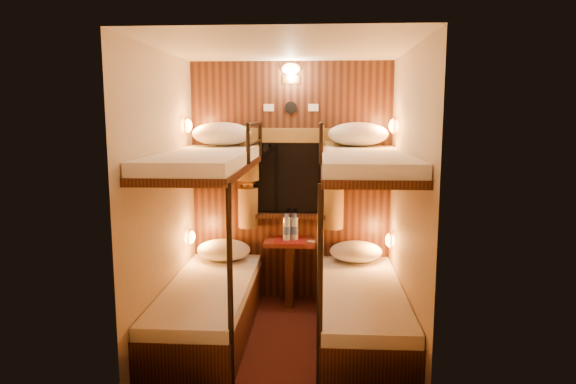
# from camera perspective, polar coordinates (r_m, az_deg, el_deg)

# --- Properties ---
(floor) EXTENTS (2.10, 2.10, 0.00)m
(floor) POSITION_cam_1_polar(r_m,az_deg,el_deg) (4.52, -0.46, -16.05)
(floor) COLOR black
(floor) RESTS_ON ground
(ceiling) EXTENTS (2.10, 2.10, 0.00)m
(ceiling) POSITION_cam_1_polar(r_m,az_deg,el_deg) (4.13, -0.51, 15.76)
(ceiling) COLOR silver
(ceiling) RESTS_ON wall_back
(wall_back) EXTENTS (2.40, 0.00, 2.40)m
(wall_back) POSITION_cam_1_polar(r_m,az_deg,el_deg) (5.20, 0.35, 1.06)
(wall_back) COLOR #C6B293
(wall_back) RESTS_ON floor
(wall_front) EXTENTS (2.40, 0.00, 2.40)m
(wall_front) POSITION_cam_1_polar(r_m,az_deg,el_deg) (3.13, -1.87, -4.09)
(wall_front) COLOR #C6B293
(wall_front) RESTS_ON floor
(wall_left) EXTENTS (0.00, 2.40, 2.40)m
(wall_left) POSITION_cam_1_polar(r_m,az_deg,el_deg) (4.35, -13.75, -0.71)
(wall_left) COLOR #C6B293
(wall_left) RESTS_ON floor
(wall_right) EXTENTS (0.00, 2.40, 2.40)m
(wall_right) POSITION_cam_1_polar(r_m,az_deg,el_deg) (4.21, 13.22, -1.00)
(wall_right) COLOR #C6B293
(wall_right) RESTS_ON floor
(back_panel) EXTENTS (2.00, 0.03, 2.40)m
(back_panel) POSITION_cam_1_polar(r_m,az_deg,el_deg) (5.18, 0.34, 1.04)
(back_panel) COLOR black
(back_panel) RESTS_ON floor
(bunk_left) EXTENTS (0.72, 1.90, 1.82)m
(bunk_left) POSITION_cam_1_polar(r_m,az_deg,el_deg) (4.47, -8.82, -8.76)
(bunk_left) COLOR black
(bunk_left) RESTS_ON floor
(bunk_right) EXTENTS (0.72, 1.90, 1.82)m
(bunk_right) POSITION_cam_1_polar(r_m,az_deg,el_deg) (4.38, 8.18, -9.10)
(bunk_right) COLOR black
(bunk_right) RESTS_ON floor
(window) EXTENTS (1.00, 0.12, 0.79)m
(window) POSITION_cam_1_polar(r_m,az_deg,el_deg) (5.15, 0.32, 0.78)
(window) COLOR black
(window) RESTS_ON back_panel
(curtains) EXTENTS (1.10, 0.22, 1.00)m
(curtains) POSITION_cam_1_polar(r_m,az_deg,el_deg) (5.11, 0.30, 1.65)
(curtains) COLOR olive
(curtains) RESTS_ON back_panel
(back_fixtures) EXTENTS (0.54, 0.09, 0.48)m
(back_fixtures) POSITION_cam_1_polar(r_m,az_deg,el_deg) (5.11, 0.32, 12.68)
(back_fixtures) COLOR black
(back_fixtures) RESTS_ON back_panel
(reading_lamps) EXTENTS (2.00, 0.20, 1.25)m
(reading_lamps) POSITION_cam_1_polar(r_m,az_deg,el_deg) (4.85, 0.11, 0.97)
(reading_lamps) COLOR orange
(reading_lamps) RESTS_ON wall_left
(table) EXTENTS (0.50, 0.34, 0.66)m
(table) POSITION_cam_1_polar(r_m,az_deg,el_deg) (5.17, 0.21, -7.90)
(table) COLOR #5A2314
(table) RESTS_ON floor
(bottle_left) EXTENTS (0.08, 0.08, 0.27)m
(bottle_left) POSITION_cam_1_polar(r_m,az_deg,el_deg) (5.07, -0.15, -4.12)
(bottle_left) COLOR #99BFE5
(bottle_left) RESTS_ON table
(bottle_right) EXTENTS (0.08, 0.08, 0.26)m
(bottle_right) POSITION_cam_1_polar(r_m,az_deg,el_deg) (5.09, 0.72, -4.10)
(bottle_right) COLOR #99BFE5
(bottle_right) RESTS_ON table
(sachet_a) EXTENTS (0.09, 0.08, 0.01)m
(sachet_a) POSITION_cam_1_polar(r_m,az_deg,el_deg) (5.06, 2.57, -5.49)
(sachet_a) COLOR silver
(sachet_a) RESTS_ON table
(sachet_b) EXTENTS (0.07, 0.05, 0.00)m
(sachet_b) POSITION_cam_1_polar(r_m,az_deg,el_deg) (5.13, 1.32, -5.27)
(sachet_b) COLOR silver
(sachet_b) RESTS_ON table
(pillow_lower_left) EXTENTS (0.53, 0.38, 0.21)m
(pillow_lower_left) POSITION_cam_1_polar(r_m,az_deg,el_deg) (5.13, -7.16, -6.40)
(pillow_lower_left) COLOR silver
(pillow_lower_left) RESTS_ON bunk_left
(pillow_lower_right) EXTENTS (0.51, 0.37, 0.20)m
(pillow_lower_right) POSITION_cam_1_polar(r_m,az_deg,el_deg) (5.09, 7.56, -6.57)
(pillow_lower_right) COLOR silver
(pillow_lower_right) RESTS_ON bunk_right
(pillow_upper_left) EXTENTS (0.57, 0.41, 0.22)m
(pillow_upper_left) POSITION_cam_1_polar(r_m,az_deg,el_deg) (4.97, -7.37, 6.43)
(pillow_upper_left) COLOR silver
(pillow_upper_left) RESTS_ON bunk_left
(pillow_upper_right) EXTENTS (0.57, 0.41, 0.22)m
(pillow_upper_right) POSITION_cam_1_polar(r_m,az_deg,el_deg) (4.93, 7.81, 6.40)
(pillow_upper_right) COLOR silver
(pillow_upper_right) RESTS_ON bunk_right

